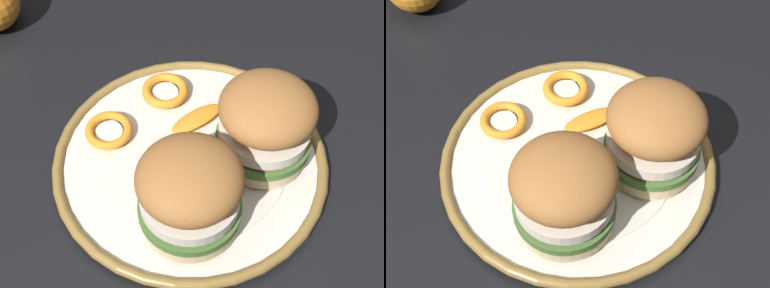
{
  "view_description": "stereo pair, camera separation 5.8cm",
  "coord_description": "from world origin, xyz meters",
  "views": [
    {
      "loc": [
        -0.41,
        0.0,
        1.26
      ],
      "look_at": [
        -0.06,
        -0.03,
        0.8
      ],
      "focal_mm": 50.51,
      "sensor_mm": 36.0,
      "label": 1
    },
    {
      "loc": [
        -0.41,
        -0.06,
        1.26
      ],
      "look_at": [
        -0.06,
        -0.03,
        0.8
      ],
      "focal_mm": 50.51,
      "sensor_mm": 36.0,
      "label": 2
    }
  ],
  "objects": [
    {
      "name": "dinner_plate",
      "position": [
        -0.06,
        -0.03,
        0.77
      ],
      "size": [
        0.31,
        0.31,
        0.02
      ],
      "color": "silver",
      "rests_on": "dining_table"
    },
    {
      "name": "orange_peel_curled",
      "position": [
        -0.02,
        0.06,
        0.78
      ],
      "size": [
        0.08,
        0.08,
        0.01
      ],
      "color": "orange",
      "rests_on": "dinner_plate"
    },
    {
      "name": "sandwich_half_left",
      "position": [
        -0.06,
        -0.11,
        0.83
      ],
      "size": [
        0.14,
        0.14,
        0.1
      ],
      "color": "beige",
      "rests_on": "dinner_plate"
    },
    {
      "name": "orange_peel_small_curl",
      "position": [
        0.04,
        -0.01,
        0.78
      ],
      "size": [
        0.07,
        0.07,
        0.01
      ],
      "color": "orange",
      "rests_on": "dinner_plate"
    },
    {
      "name": "sandwich_half_right",
      "position": [
        -0.14,
        -0.02,
        0.83
      ],
      "size": [
        0.14,
        0.14,
        0.1
      ],
      "color": "beige",
      "rests_on": "dinner_plate"
    },
    {
      "name": "orange_peel_strip_short",
      "position": [
        -0.01,
        -0.04,
        0.78
      ],
      "size": [
        0.06,
        0.07,
        0.01
      ],
      "color": "orange",
      "rests_on": "dinner_plate"
    },
    {
      "name": "dining_table",
      "position": [
        0.0,
        0.0,
        0.66
      ],
      "size": [
        1.39,
        0.93,
        0.76
      ],
      "color": "black",
      "rests_on": "ground"
    },
    {
      "name": "orange_peel_strip_long",
      "position": [
        -0.06,
        0.0,
        0.78
      ],
      "size": [
        0.08,
        0.06,
        0.01
      ],
      "color": "orange",
      "rests_on": "dinner_plate"
    }
  ]
}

